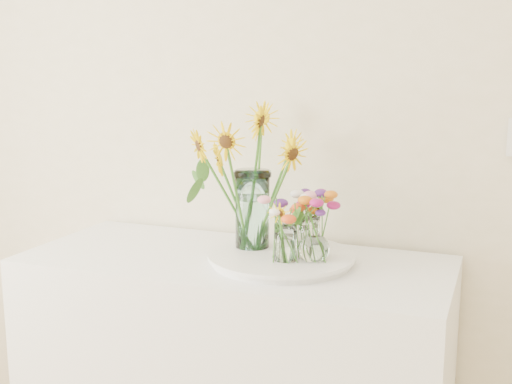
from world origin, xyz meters
TOP-DOWN VIEW (x-y plane):
  - tray at (0.09, 1.94)m, footprint 0.45×0.45m
  - mason_jar at (-0.03, 1.98)m, footprint 0.12×0.12m
  - sunflower_bouquet at (-0.03, 1.98)m, footprint 0.63×0.63m
  - small_vase_a at (0.12, 1.87)m, footprint 0.09×0.09m
  - wildflower_posy_a at (0.12, 1.87)m, footprint 0.19×0.19m
  - small_vase_b at (0.20, 1.91)m, footprint 0.11×0.11m
  - wildflower_posy_b at (0.20, 1.91)m, footprint 0.19×0.19m
  - small_vase_c at (0.16, 2.01)m, footprint 0.07×0.07m
  - wildflower_posy_c at (0.16, 2.01)m, footprint 0.19×0.19m

SIDE VIEW (x-z plane):
  - tray at x=0.09m, z-range 0.90..0.92m
  - small_vase_a at x=0.12m, z-range 0.93..1.05m
  - small_vase_c at x=0.16m, z-range 0.93..1.05m
  - small_vase_b at x=0.20m, z-range 0.93..1.07m
  - wildflower_posy_a at x=0.12m, z-range 0.93..1.14m
  - wildflower_posy_c at x=0.16m, z-range 0.93..1.14m
  - wildflower_posy_b at x=0.20m, z-range 0.93..1.16m
  - mason_jar at x=-0.03m, z-range 0.93..1.19m
  - sunflower_bouquet at x=-0.03m, z-range 0.93..1.42m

